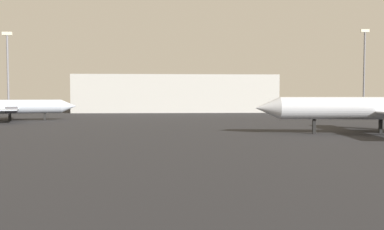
{
  "coord_description": "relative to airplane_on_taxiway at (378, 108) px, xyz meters",
  "views": [
    {
      "loc": [
        -3.98,
        -6.51,
        5.26
      ],
      "look_at": [
        -1.09,
        45.66,
        2.78
      ],
      "focal_mm": 36.14,
      "sensor_mm": 36.0,
      "label": 1
    }
  ],
  "objects": [
    {
      "name": "airplane_on_taxiway",
      "position": [
        0.0,
        0.0,
        0.0
      ],
      "size": [
        33.8,
        26.04,
        10.31
      ],
      "rotation": [
        0.0,
        0.0,
        3.03
      ],
      "color": "silver",
      "rests_on": "ground_plane"
    },
    {
      "name": "airplane_distant",
      "position": [
        -62.99,
        33.02,
        -0.53
      ],
      "size": [
        25.29,
        22.39,
        9.28
      ],
      "rotation": [
        0.0,
        0.0,
        0.33
      ],
      "color": "#B2BCCC",
      "rests_on": "ground_plane"
    },
    {
      "name": "light_mast_left",
      "position": [
        -69.77,
        47.14,
        8.36
      ],
      "size": [
        2.4,
        0.5,
        21.42
      ],
      "color": "slate",
      "rests_on": "ground_plane"
    },
    {
      "name": "light_mast_right",
      "position": [
        25.45,
        53.85,
        9.74
      ],
      "size": [
        2.4,
        0.5,
        24.13
      ],
      "color": "slate",
      "rests_on": "ground_plane"
    },
    {
      "name": "terminal_building",
      "position": [
        -27.15,
        83.13,
        2.62
      ],
      "size": [
        67.34,
        22.15,
        12.51
      ],
      "primitive_type": "cube",
      "color": "#B7B7B2",
      "rests_on": "ground_plane"
    }
  ]
}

